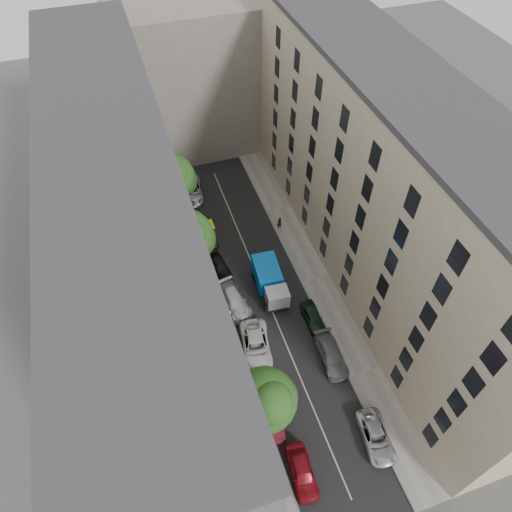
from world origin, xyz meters
name	(u,v)px	position (x,y,z in m)	size (l,w,h in m)	color
ground	(264,293)	(0.00, 0.00, 0.00)	(120.00, 120.00, 0.00)	#4C4C49
road_surface	(264,293)	(0.00, 0.00, 0.01)	(8.00, 44.00, 0.02)	black
sidewalk_left	(211,307)	(-5.50, 0.00, 0.07)	(3.00, 44.00, 0.15)	gray
sidewalk_right	(315,279)	(5.50, 0.00, 0.07)	(3.00, 44.00, 0.15)	gray
building_left	(134,253)	(-11.00, 0.00, 10.00)	(8.00, 44.00, 20.00)	#494644
building_right	(383,195)	(11.00, 0.00, 10.00)	(8.00, 44.00, 20.00)	beige
building_endcap	(192,76)	(0.00, 28.00, 9.00)	(18.00, 12.00, 18.00)	gray
tarp_truck	(270,281)	(0.60, 0.20, 1.47)	(2.71, 5.94, 2.67)	black
car_left_0	(302,472)	(-2.86, -17.00, 0.73)	(1.72, 4.28, 1.46)	maroon
car_left_1	(272,418)	(-3.60, -12.44, 0.67)	(1.42, 4.08, 1.34)	#4C0F17
car_left_2	(256,345)	(-2.80, -5.80, 0.75)	(2.48, 5.38, 1.49)	silver
car_left_3	(234,301)	(-3.26, -0.48, 0.73)	(2.05, 5.04, 1.46)	#BDBCC1
car_left_4	(220,266)	(-3.44, 4.23, 0.64)	(1.52, 3.77, 1.28)	black
car_left_5	(207,233)	(-3.60, 9.18, 0.73)	(1.54, 4.41, 1.45)	black
car_left_6	(191,190)	(-3.60, 16.60, 0.75)	(2.48, 5.39, 1.50)	#BDBDC2
car_right_0	(376,437)	(3.60, -16.42, 0.64)	(2.12, 4.60, 1.28)	#B7B8BC
car_right_1	(331,355)	(3.23, -8.80, 0.70)	(1.95, 4.80, 1.39)	slate
car_right_2	(313,317)	(3.29, -4.60, 0.65)	(1.55, 3.84, 1.31)	black
tree_near	(266,402)	(-4.50, -13.24, 6.24)	(4.98, 4.66, 8.91)	#382619
tree_mid	(187,239)	(-6.30, 4.25, 5.72)	(5.62, 5.40, 8.51)	#382619
tree_far	(172,179)	(-5.90, 13.89, 5.16)	(5.58, 5.34, 7.83)	#382619
lamp_post	(230,329)	(-5.01, -5.58, 4.27)	(0.36, 0.36, 6.73)	#195A28
pedestrian	(279,223)	(4.50, 8.03, 0.91)	(0.55, 0.36, 1.51)	black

